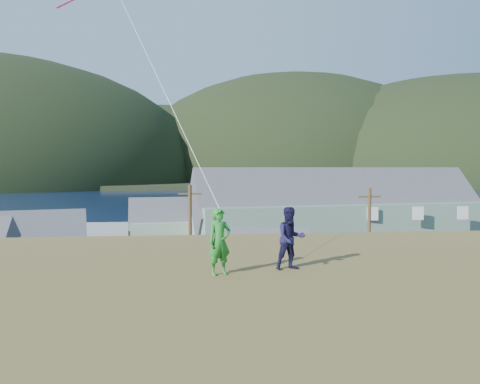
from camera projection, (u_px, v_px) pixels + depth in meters
name	position (u px, v px, depth m)	size (l,w,h in m)	color
ground	(204.00, 317.00, 30.57)	(900.00, 900.00, 0.00)	#0A1638
grass_strip	(205.00, 326.00, 28.58)	(110.00, 8.00, 0.10)	#4C3D19
waterfront_lot	(199.00, 263.00, 47.45)	(72.00, 36.00, 0.12)	#28282B
wharf	(156.00, 230.00, 69.66)	(26.00, 14.00, 0.90)	gray
far_shore	(192.00, 179.00, 358.29)	(900.00, 320.00, 2.00)	black
far_hills	(246.00, 179.00, 311.64)	(760.00, 265.00, 143.00)	black
lodge	(340.00, 213.00, 53.39)	(34.45, 14.31, 11.76)	slate
shed_palegreen_near	(27.00, 249.00, 40.73)	(11.00, 8.29, 7.15)	gray
shed_white	(270.00, 257.00, 39.60)	(7.40, 5.34, 5.49)	silver
shed_palegreen_far	(177.00, 226.00, 55.32)	(11.74, 7.44, 7.52)	gray
utility_poles	(164.00, 247.00, 31.56)	(29.63, 0.24, 8.75)	#47331E
parked_cars	(106.00, 250.00, 50.46)	(22.30, 12.55, 1.54)	#ACACB1
kite_flyer_green	(219.00, 242.00, 11.07)	(0.58, 0.38, 1.58)	#227D26
kite_flyer_navy	(291.00, 238.00, 11.65)	(0.76, 0.59, 1.57)	#161437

